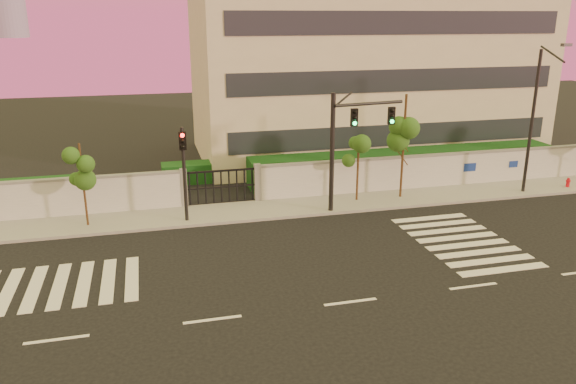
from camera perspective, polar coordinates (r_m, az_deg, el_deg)
name	(u,v)px	position (r m, az deg, el deg)	size (l,w,h in m)	color
ground	(350,302)	(20.84, 6.36, -11.05)	(120.00, 120.00, 0.00)	black
sidewalk	(282,208)	(30.02, -0.64, -1.65)	(60.00, 3.00, 0.15)	gray
perimeter_wall	(277,182)	(31.13, -1.12, 0.97)	(60.00, 0.36, 2.20)	#AEB0B6
hedge_row	(284,173)	(33.99, -0.44, 1.96)	(41.00, 4.25, 1.80)	black
institutional_building	(364,70)	(42.25, 7.70, 12.23)	(24.40, 12.40, 12.25)	beige
road_markings	(283,264)	(23.61, -0.48, -7.32)	(57.00, 7.62, 0.02)	silver
street_tree_c	(82,166)	(28.30, -20.21, 2.47)	(1.30, 1.03, 4.22)	#382314
street_tree_d	(359,154)	(30.71, 7.18, 3.87)	(1.44, 1.14, 3.74)	#382314
street_tree_e	(405,123)	(31.36, 11.80, 6.87)	(1.60, 1.27, 5.90)	#382314
traffic_signal_main	(347,138)	(28.80, 6.04, 5.48)	(3.97, 0.72, 6.29)	black
traffic_signal_secondary	(184,163)	(27.66, -10.54, 2.88)	(0.38, 0.35, 4.85)	black
streetlight_east	(535,115)	(34.33, 23.80, 7.16)	(0.51, 2.06, 8.57)	black
fire_hydrant	(568,184)	(37.38, 26.55, 0.78)	(0.28, 0.26, 0.71)	red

